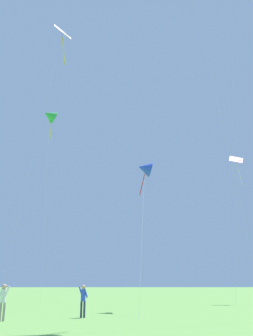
% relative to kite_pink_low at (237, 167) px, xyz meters
% --- Properties ---
extents(kite_pink_low, '(3.46, 4.53, 14.42)m').
position_rel_kite_pink_low_xyz_m(kite_pink_low, '(0.00, 0.00, 0.00)').
color(kite_pink_low, pink).
rests_on(kite_pink_low, ground_plane).
extents(kite_green_small, '(3.03, 9.63, 23.24)m').
position_rel_kite_pink_low_xyz_m(kite_green_small, '(-20.72, 8.32, 9.16)').
color(kite_green_small, green).
rests_on(kite_green_small, ground_plane).
extents(kite_blue_delta, '(1.75, 7.61, 10.49)m').
position_rel_kite_pink_low_xyz_m(kite_blue_delta, '(-10.41, -9.17, -3.21)').
color(kite_blue_delta, blue).
rests_on(kite_blue_delta, ground_plane).
extents(kite_black_large, '(2.92, 9.76, 29.27)m').
position_rel_kite_pink_low_xyz_m(kite_black_large, '(-18.37, -0.54, 13.91)').
color(kite_black_large, black).
rests_on(kite_black_large, ground_plane).
extents(person_with_spool, '(0.52, 0.22, 1.62)m').
position_rel_kite_pink_low_xyz_m(person_with_spool, '(-17.89, -16.86, -12.05)').
color(person_with_spool, gray).
rests_on(person_with_spool, ground_plane).
extents(person_in_red_shirt, '(0.51, 0.21, 1.58)m').
position_rel_kite_pink_low_xyz_m(person_in_red_shirt, '(-14.29, -15.21, -12.08)').
color(person_in_red_shirt, '#2D3351').
rests_on(person_in_red_shirt, ground_plane).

